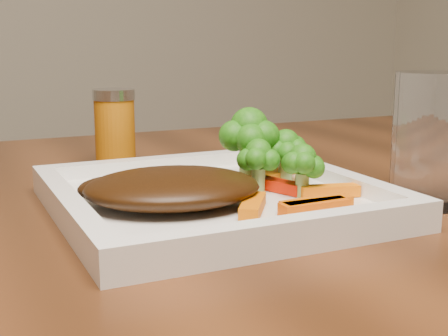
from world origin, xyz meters
name	(u,v)px	position (x,y,z in m)	size (l,w,h in m)	color
plate	(214,203)	(0.26, 0.15, 0.76)	(0.27, 0.27, 0.01)	white
steak	(173,187)	(0.21, 0.14, 0.78)	(0.15, 0.11, 0.03)	black
broccoli_0	(249,147)	(0.31, 0.18, 0.80)	(0.07, 0.07, 0.07)	#1F6811
broccoli_1	(286,150)	(0.34, 0.17, 0.79)	(0.05, 0.05, 0.06)	#246611
broccoli_2	(303,163)	(0.33, 0.12, 0.79)	(0.04, 0.04, 0.06)	#3C7914
broccoli_3	(258,158)	(0.30, 0.15, 0.79)	(0.05, 0.05, 0.06)	#2E6510
carrot_0	(317,205)	(0.31, 0.07, 0.77)	(0.06, 0.02, 0.01)	#D45803
carrot_1	(330,191)	(0.35, 0.10, 0.77)	(0.05, 0.01, 0.01)	orange
carrot_2	(253,206)	(0.26, 0.09, 0.77)	(0.06, 0.02, 0.01)	#CF5D03
carrot_3	(286,169)	(0.36, 0.20, 0.77)	(0.05, 0.01, 0.01)	orange
carrot_4	(203,178)	(0.27, 0.20, 0.77)	(0.05, 0.01, 0.01)	orange
carrot_5	(277,185)	(0.32, 0.14, 0.77)	(0.06, 0.01, 0.01)	#F52004
carrot_6	(264,180)	(0.32, 0.17, 0.77)	(0.06, 0.02, 0.01)	orange
spice_shaker	(115,129)	(0.22, 0.36, 0.80)	(0.05, 0.05, 0.09)	#A35A09
drinking_glass	(429,140)	(0.44, 0.08, 0.81)	(0.07, 0.07, 0.12)	white
carrot_7	(314,207)	(0.31, 0.06, 0.77)	(0.06, 0.02, 0.01)	#D14C03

